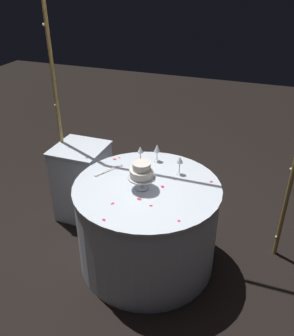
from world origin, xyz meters
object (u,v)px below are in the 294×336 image
object	(u,v)px
wine_glass_2	(157,149)
cake_knife	(107,171)
wine_glass_1	(140,151)
tiered_cake	(142,172)
main_table	(147,225)
decorative_arch	(168,68)
side_table	(83,181)
wine_glass_0	(180,161)

from	to	relation	value
wine_glass_2	cake_knife	size ratio (longest dim) A/B	0.61
cake_knife	wine_glass_1	bearing A→B (deg)	49.36
tiered_cake	wine_glass_1	distance (m)	0.43
wine_glass_1	main_table	bearing A→B (deg)	-61.39
main_table	cake_knife	size ratio (longest dim) A/B	4.41
decorative_arch	cake_knife	xyz separation A→B (m)	(-0.40, -0.39, -0.82)
side_table	wine_glass_1	xyz separation A→B (m)	(0.67, -0.09, 0.52)
wine_glass_0	wine_glass_1	distance (m)	0.39
cake_knife	main_table	bearing A→B (deg)	-13.79
decorative_arch	main_table	distance (m)	1.31
main_table	tiered_cake	size ratio (longest dim) A/B	5.22
main_table	side_table	xyz separation A→B (m)	(-0.86, 0.44, -0.00)
tiered_cake	decorative_arch	bearing A→B (deg)	87.09
decorative_arch	side_table	bearing A→B (deg)	-176.80
main_table	wine_glass_2	world-z (taller)	wine_glass_2
wine_glass_2	tiered_cake	bearing A→B (deg)	-86.10
side_table	wine_glass_2	xyz separation A→B (m)	(0.80, -0.01, 0.52)
side_table	tiered_cake	size ratio (longest dim) A/B	3.42
side_table	wine_glass_1	distance (m)	0.85
side_table	wine_glass_1	world-z (taller)	wine_glass_1
main_table	wine_glass_0	world-z (taller)	wine_glass_0
main_table	cake_knife	xyz separation A→B (m)	(-0.40, 0.10, 0.40)
wine_glass_1	wine_glass_0	bearing A→B (deg)	-10.66
side_table	wine_glass_2	distance (m)	0.96
tiered_cake	wine_glass_1	size ratio (longest dim) A/B	1.44
tiered_cake	wine_glass_2	xyz separation A→B (m)	(-0.03, 0.47, -0.03)
wine_glass_2	wine_glass_0	bearing A→B (deg)	-31.14
main_table	cake_knife	distance (m)	0.57
decorative_arch	side_table	distance (m)	1.50
main_table	cake_knife	bearing A→B (deg)	166.21
tiered_cake	wine_glass_1	world-z (taller)	tiered_cake
tiered_cake	wine_glass_1	xyz separation A→B (m)	(-0.16, 0.39, -0.03)
tiered_cake	cake_knife	world-z (taller)	tiered_cake
side_table	wine_glass_0	bearing A→B (deg)	-8.85
side_table	cake_knife	xyz separation A→B (m)	(0.46, -0.34, 0.40)
decorative_arch	main_table	xyz separation A→B (m)	(-0.00, -0.49, -1.22)
decorative_arch	main_table	bearing A→B (deg)	-90.11
tiered_cake	wine_glass_2	world-z (taller)	tiered_cake
cake_knife	decorative_arch	bearing A→B (deg)	44.04
wine_glass_0	wine_glass_2	distance (m)	0.29
main_table	wine_glass_0	xyz separation A→B (m)	(0.19, 0.27, 0.52)
wine_glass_0	cake_knife	world-z (taller)	wine_glass_0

